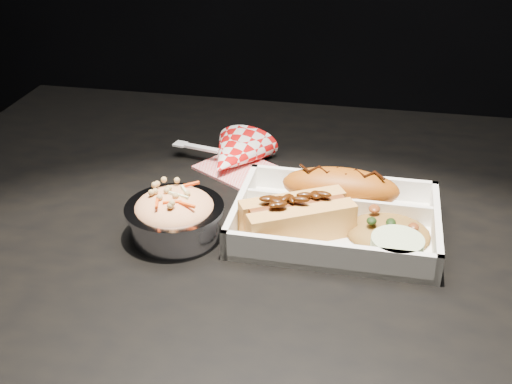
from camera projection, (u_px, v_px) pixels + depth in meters
dining_table at (315, 273)px, 0.88m from camera, size 1.20×0.80×0.75m
food_tray at (335, 223)px, 0.80m from camera, size 0.25×0.18×0.04m
fried_pastry at (340, 187)px, 0.84m from camera, size 0.15×0.06×0.05m
hotdog at (297, 215)px, 0.78m from camera, size 0.14×0.11×0.06m
fried_rice_mound at (389, 225)px, 0.77m from camera, size 0.10×0.09×0.03m
cupcake_liner at (397, 249)px, 0.73m from camera, size 0.06×0.06×0.03m
foil_coleslaw_cup at (175, 214)px, 0.78m from camera, size 0.12×0.12×0.07m
napkin_fork at (233, 156)px, 0.95m from camera, size 0.18×0.14×0.10m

